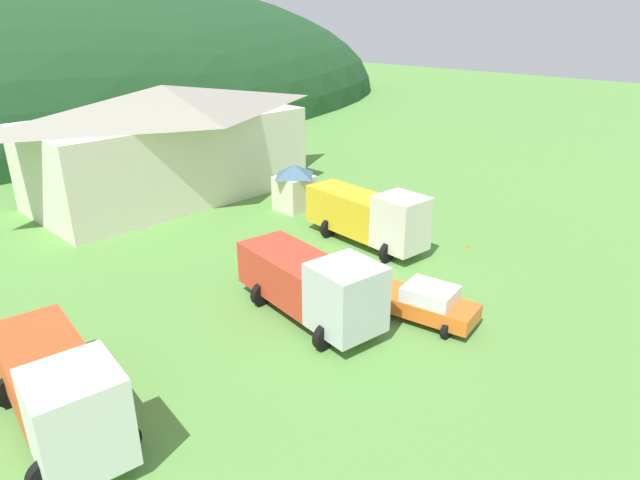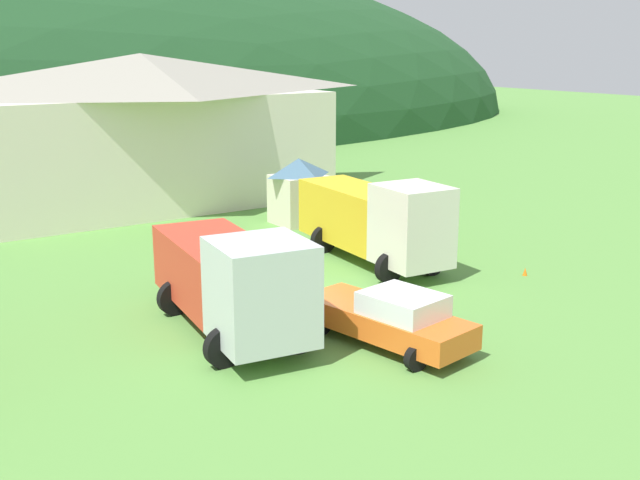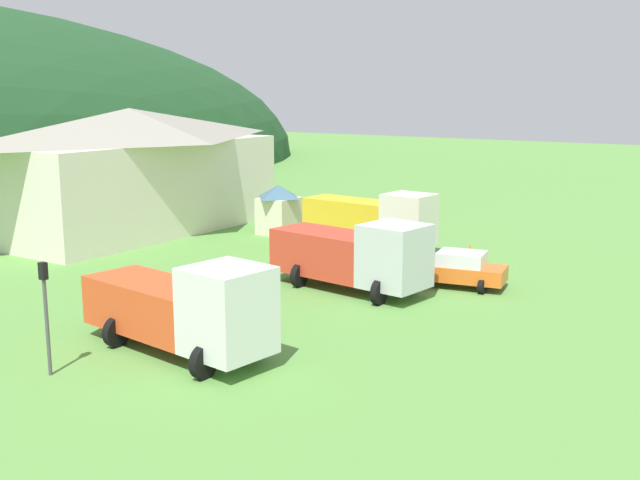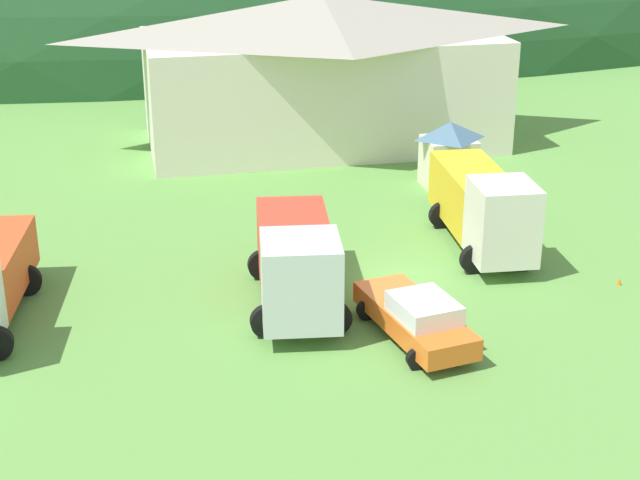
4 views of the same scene
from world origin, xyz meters
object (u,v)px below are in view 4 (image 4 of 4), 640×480
play_shed_cream (449,153)px  service_pickup_orange (416,317)px  heavy_rig_striped (483,205)px  tow_truck_silver (297,261)px  depot_building (321,68)px  traffic_cone_near_pickup (619,285)px

play_shed_cream → service_pickup_orange: 15.68m
play_shed_cream → heavy_rig_striped: bearing=-99.6°
heavy_rig_striped → tow_truck_silver: bearing=-61.4°
play_shed_cream → tow_truck_silver: size_ratio=0.40×
tow_truck_silver → heavy_rig_striped: bearing=121.5°
tow_truck_silver → heavy_rig_striped: 8.87m
depot_building → play_shed_cream: size_ratio=6.33×
heavy_rig_striped → traffic_cone_near_pickup: heavy_rig_striped is taller
play_shed_cream → heavy_rig_striped: 7.64m
depot_building → heavy_rig_striped: 16.53m
play_shed_cream → traffic_cone_near_pickup: bearing=-78.9°
traffic_cone_near_pickup → service_pickup_orange: bearing=-163.6°
depot_building → tow_truck_silver: 20.55m
tow_truck_silver → traffic_cone_near_pickup: (11.70, -0.75, -1.71)m
depot_building → heavy_rig_striped: depot_building is taller
service_pickup_orange → traffic_cone_near_pickup: size_ratio=9.47×
service_pickup_orange → traffic_cone_near_pickup: service_pickup_orange is taller
play_shed_cream → traffic_cone_near_pickup: (2.33, -11.91, -1.60)m
tow_truck_silver → heavy_rig_striped: (8.10, 3.62, 0.08)m
play_shed_cream → traffic_cone_near_pickup: play_shed_cream is taller
heavy_rig_striped → play_shed_cream: bearing=175.0°
play_shed_cream → tow_truck_silver: 14.57m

